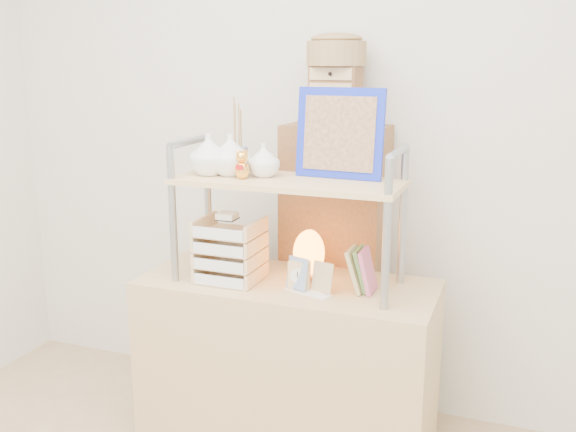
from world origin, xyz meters
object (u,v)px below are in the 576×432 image
object	(u,v)px
cabinet	(334,274)
letter_tray	(229,254)
desk	(287,366)
salt_lamp	(309,254)

from	to	relation	value
cabinet	letter_tray	size ratio (longest dim) A/B	4.73
desk	letter_tray	distance (m)	0.54
letter_tray	salt_lamp	size ratio (longest dim) A/B	1.37
cabinet	salt_lamp	size ratio (longest dim) A/B	6.49
letter_tray	salt_lamp	xyz separation A→B (m)	(0.30, 0.14, -0.01)
cabinet	salt_lamp	xyz separation A→B (m)	(-0.02, -0.31, 0.18)
desk	letter_tray	world-z (taller)	letter_tray
cabinet	letter_tray	xyz separation A→B (m)	(-0.31, -0.44, 0.19)
letter_tray	cabinet	bearing A→B (deg)	54.87
desk	cabinet	distance (m)	0.48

